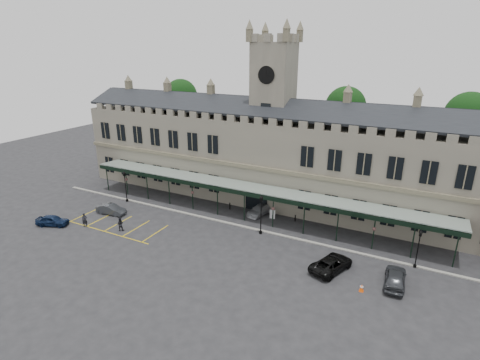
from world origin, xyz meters
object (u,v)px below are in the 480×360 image
at_px(station_building, 271,157).
at_px(lamp_post_left, 125,184).
at_px(lamp_post_mid, 261,211).
at_px(car_left_a, 52,220).
at_px(clock_tower, 273,110).
at_px(car_taxi, 260,210).
at_px(car_right_a, 395,278).
at_px(car_van, 331,264).
at_px(person_a, 85,220).
at_px(car_left_b, 111,209).
at_px(lamp_post_right, 418,246).
at_px(traffic_cone, 362,288).
at_px(person_b, 120,224).
at_px(sign_board, 272,214).

height_order(station_building, lamp_post_left, station_building).
height_order(lamp_post_mid, car_left_a, lamp_post_mid).
relative_size(clock_tower, car_taxi, 5.61).
height_order(clock_tower, car_taxi, clock_tower).
bearing_deg(car_right_a, station_building, -40.61).
bearing_deg(lamp_post_left, car_right_a, -6.08).
distance_m(clock_tower, car_left_a, 32.29).
xyz_separation_m(lamp_post_mid, car_van, (9.60, -3.95, -2.27)).
bearing_deg(car_van, clock_tower, -28.69).
xyz_separation_m(station_building, person_a, (-17.07, -19.41, -5.56)).
relative_size(clock_tower, lamp_post_left, 5.32).
height_order(car_left_b, car_right_a, car_right_a).
relative_size(lamp_post_left, lamp_post_right, 1.09).
relative_size(lamp_post_mid, traffic_cone, 7.03).
xyz_separation_m(car_taxi, car_right_a, (18.00, -8.84, 0.16)).
relative_size(lamp_post_left, car_left_b, 1.13).
distance_m(clock_tower, lamp_post_mid, 15.42).
xyz_separation_m(car_van, car_right_a, (6.00, 0.25, 0.08)).
distance_m(lamp_post_left, car_taxi, 19.95).
xyz_separation_m(clock_tower, car_left_b, (-16.97, -15.18, -12.43)).
bearing_deg(lamp_post_left, person_b, -51.38).
bearing_deg(lamp_post_mid, person_b, -155.49).
bearing_deg(lamp_post_mid, car_left_b, -168.75).
bearing_deg(traffic_cone, car_taxi, 143.77).
relative_size(sign_board, car_taxi, 0.28).
bearing_deg(lamp_post_right, lamp_post_mid, -178.39).
bearing_deg(station_building, car_left_a, -134.92).
bearing_deg(lamp_post_right, car_van, -149.53).
xyz_separation_m(sign_board, car_right_a, (15.96, -8.26, 0.19)).
bearing_deg(car_right_a, lamp_post_mid, -16.15).
relative_size(car_right_a, person_a, 2.59).
distance_m(traffic_cone, car_right_a, 3.60).
bearing_deg(person_b, lamp_post_left, -80.05).
bearing_deg(car_left_a, car_taxi, -77.06).
distance_m(lamp_post_right, traffic_cone, 8.11).
xyz_separation_m(lamp_post_right, car_left_a, (-41.54, -10.50, -1.85)).
xyz_separation_m(station_building, clock_tower, (0.00, 0.09, 6.64)).
relative_size(lamp_post_left, lamp_post_mid, 0.93).
distance_m(lamp_post_left, lamp_post_right, 38.77).
bearing_deg(traffic_cone, lamp_post_mid, 154.70).
bearing_deg(person_a, station_building, 10.13).
distance_m(station_building, car_van, 20.66).
distance_m(traffic_cone, car_left_b, 33.42).
xyz_separation_m(car_left_b, person_b, (4.67, -3.11, 0.19)).
xyz_separation_m(lamp_post_mid, traffic_cone, (12.99, -6.14, -2.64)).
relative_size(lamp_post_left, car_right_a, 1.00).
relative_size(station_building, person_b, 34.43).
xyz_separation_m(sign_board, car_taxi, (-2.04, 0.57, 0.04)).
distance_m(lamp_post_right, sign_board, 18.08).
height_order(traffic_cone, car_left_a, car_left_a).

